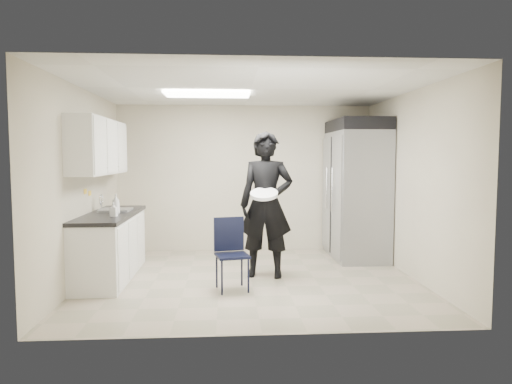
{
  "coord_description": "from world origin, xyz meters",
  "views": [
    {
      "loc": [
        -0.33,
        -6.19,
        1.69
      ],
      "look_at": [
        0.08,
        0.2,
        1.19
      ],
      "focal_mm": 32.0,
      "sensor_mm": 36.0,
      "label": 1
    }
  ],
  "objects": [
    {
      "name": "back_wall",
      "position": [
        0.0,
        2.0,
        1.3
      ],
      "size": [
        4.5,
        0.0,
        4.5
      ],
      "primitive_type": "plane",
      "rotation": [
        1.57,
        0.0,
        0.0
      ],
      "color": "beige",
      "rests_on": "floor"
    },
    {
      "name": "ceiling",
      "position": [
        0.0,
        0.0,
        2.6
      ],
      "size": [
        4.5,
        4.5,
        0.0
      ],
      "primitive_type": "plane",
      "rotation": [
        3.14,
        0.0,
        0.0
      ],
      "color": "silver",
      "rests_on": "back_wall"
    },
    {
      "name": "folding_chair",
      "position": [
        -0.27,
        -0.51,
        0.44
      ],
      "size": [
        0.47,
        0.47,
        0.89
      ],
      "primitive_type": "cube",
      "rotation": [
        0.0,
        0.0,
        0.21
      ],
      "color": "black",
      "rests_on": "floor"
    },
    {
      "name": "left_wall",
      "position": [
        -2.25,
        0.0,
        1.3
      ],
      "size": [
        0.0,
        4.0,
        4.0
      ],
      "primitive_type": "plane",
      "rotation": [
        1.57,
        0.0,
        1.57
      ],
      "color": "beige",
      "rests_on": "floor"
    },
    {
      "name": "floor",
      "position": [
        0.0,
        0.0,
        0.0
      ],
      "size": [
        4.5,
        4.5,
        0.0
      ],
      "primitive_type": "plane",
      "color": "tan",
      "rests_on": "ground"
    },
    {
      "name": "upper_cabinets",
      "position": [
        -2.08,
        0.2,
        1.83
      ],
      "size": [
        0.35,
        1.8,
        0.75
      ],
      "primitive_type": "cube",
      "color": "silver",
      "rests_on": "left_wall"
    },
    {
      "name": "notice_sticker_left",
      "position": [
        -2.24,
        0.1,
        1.22
      ],
      "size": [
        0.0,
        0.12,
        0.07
      ],
      "primitive_type": "cube",
      "color": "yellow",
      "rests_on": "left_wall"
    },
    {
      "name": "fridge_compressor",
      "position": [
        1.83,
        1.27,
        2.2
      ],
      "size": [
        0.8,
        1.35,
        0.2
      ],
      "primitive_type": "cube",
      "color": "black",
      "rests_on": "commercial_fridge"
    },
    {
      "name": "right_wall",
      "position": [
        2.25,
        0.0,
        1.3
      ],
      "size": [
        0.0,
        4.0,
        4.0
      ],
      "primitive_type": "plane",
      "rotation": [
        1.57,
        0.0,
        -1.57
      ],
      "color": "beige",
      "rests_on": "floor"
    },
    {
      "name": "soap_bottle_b",
      "position": [
        -1.8,
        -0.18,
        1.0
      ],
      "size": [
        0.09,
        0.09,
        0.18
      ],
      "primitive_type": "imported",
      "rotation": [
        0.0,
        0.0,
        -0.1
      ],
      "color": "silver",
      "rests_on": "countertop"
    },
    {
      "name": "faucet",
      "position": [
        -2.13,
        0.45,
        1.02
      ],
      "size": [
        0.02,
        0.02,
        0.24
      ],
      "primitive_type": "cylinder",
      "color": "silver",
      "rests_on": "countertop"
    },
    {
      "name": "towel_dispenser",
      "position": [
        -2.14,
        1.35,
        1.62
      ],
      "size": [
        0.22,
        0.3,
        0.35
      ],
      "primitive_type": "cube",
      "color": "black",
      "rests_on": "left_wall"
    },
    {
      "name": "sink",
      "position": [
        -1.93,
        0.45,
        0.87
      ],
      "size": [
        0.42,
        0.4,
        0.14
      ],
      "primitive_type": "cube",
      "color": "gray",
      "rests_on": "countertop"
    },
    {
      "name": "man_tuxedo",
      "position": [
        0.22,
        0.14,
        1.02
      ],
      "size": [
        0.83,
        0.63,
        2.04
      ],
      "primitive_type": "imported",
      "rotation": [
        0.0,
        0.0,
        -0.2
      ],
      "color": "black",
      "rests_on": "floor"
    },
    {
      "name": "soap_bottle_a",
      "position": [
        -1.84,
        0.08,
        1.05
      ],
      "size": [
        0.13,
        0.13,
        0.28
      ],
      "primitive_type": "imported",
      "rotation": [
        0.0,
        0.0,
        0.26
      ],
      "color": "white",
      "rests_on": "countertop"
    },
    {
      "name": "ceiling_panel",
      "position": [
        -0.6,
        0.4,
        2.57
      ],
      "size": [
        1.2,
        0.6,
        0.02
      ],
      "primitive_type": "cube",
      "color": "white",
      "rests_on": "ceiling"
    },
    {
      "name": "commercial_fridge",
      "position": [
        1.83,
        1.27,
        1.05
      ],
      "size": [
        0.8,
        1.35,
        2.1
      ],
      "primitive_type": "cube",
      "color": "gray",
      "rests_on": "floor"
    },
    {
      "name": "notice_sticker_right",
      "position": [
        -2.24,
        0.3,
        1.18
      ],
      "size": [
        0.0,
        0.12,
        0.07
      ],
      "primitive_type": "cube",
      "color": "yellow",
      "rests_on": "left_wall"
    },
    {
      "name": "countertop",
      "position": [
        -1.95,
        0.2,
        0.89
      ],
      "size": [
        0.64,
        1.95,
        0.05
      ],
      "primitive_type": "cube",
      "color": "black",
      "rests_on": "lower_counter"
    },
    {
      "name": "lower_counter",
      "position": [
        -1.95,
        0.2,
        0.43
      ],
      "size": [
        0.6,
        1.9,
        0.86
      ],
      "primitive_type": "cube",
      "color": "silver",
      "rests_on": "floor"
    },
    {
      "name": "bucket_lid",
      "position": [
        0.17,
        -0.11,
        1.19
      ],
      "size": [
        0.44,
        0.44,
        0.05
      ],
      "primitive_type": "cylinder",
      "rotation": [
        0.0,
        0.0,
        -0.2
      ],
      "color": "white",
      "rests_on": "man_tuxedo"
    }
  ]
}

